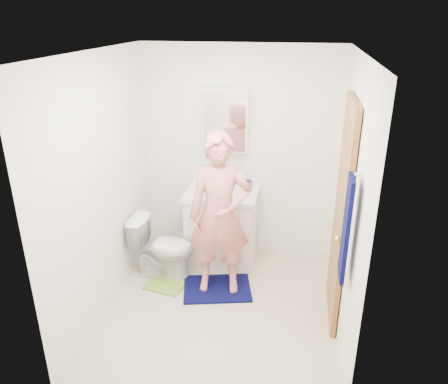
% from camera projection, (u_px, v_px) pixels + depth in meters
% --- Properties ---
extents(floor, '(2.20, 2.40, 0.02)m').
position_uv_depth(floor, '(220.00, 308.00, 4.29)').
color(floor, beige).
rests_on(floor, ground).
extents(ceiling, '(2.20, 2.40, 0.02)m').
position_uv_depth(ceiling, '(219.00, 51.00, 3.36)').
color(ceiling, white).
rests_on(ceiling, ground).
extents(wall_back, '(2.20, 0.02, 2.40)m').
position_uv_depth(wall_back, '(239.00, 154.00, 4.92)').
color(wall_back, white).
rests_on(wall_back, ground).
extents(wall_front, '(2.20, 0.02, 2.40)m').
position_uv_depth(wall_front, '(184.00, 270.00, 2.72)').
color(wall_front, white).
rests_on(wall_front, ground).
extents(wall_left, '(0.02, 2.40, 2.40)m').
position_uv_depth(wall_left, '(101.00, 187.00, 4.00)').
color(wall_left, white).
rests_on(wall_left, ground).
extents(wall_right, '(0.02, 2.40, 2.40)m').
position_uv_depth(wall_right, '(350.00, 204.00, 3.64)').
color(wall_right, white).
rests_on(wall_right, ground).
extents(vanity_cabinet, '(0.75, 0.55, 0.80)m').
position_uv_depth(vanity_cabinet, '(222.00, 228.00, 4.99)').
color(vanity_cabinet, white).
rests_on(vanity_cabinet, floor).
extents(countertop, '(0.79, 0.59, 0.05)m').
position_uv_depth(countertop, '(222.00, 194.00, 4.82)').
color(countertop, white).
rests_on(countertop, vanity_cabinet).
extents(sink_basin, '(0.40, 0.40, 0.03)m').
position_uv_depth(sink_basin, '(222.00, 192.00, 4.82)').
color(sink_basin, white).
rests_on(sink_basin, countertop).
extents(faucet, '(0.03, 0.03, 0.12)m').
position_uv_depth(faucet, '(225.00, 181.00, 4.95)').
color(faucet, silver).
rests_on(faucet, countertop).
extents(medicine_cabinet, '(0.50, 0.12, 0.70)m').
position_uv_depth(medicine_cabinet, '(225.00, 120.00, 4.73)').
color(medicine_cabinet, white).
rests_on(medicine_cabinet, wall_back).
extents(mirror_panel, '(0.46, 0.01, 0.66)m').
position_uv_depth(mirror_panel, '(224.00, 121.00, 4.67)').
color(mirror_panel, white).
rests_on(mirror_panel, wall_back).
extents(door, '(0.05, 0.80, 2.05)m').
position_uv_depth(door, '(341.00, 215.00, 3.85)').
color(door, '#A56B2D').
rests_on(door, ground).
extents(door_knob, '(0.07, 0.07, 0.07)m').
position_uv_depth(door_knob, '(338.00, 239.00, 3.60)').
color(door_knob, gold).
rests_on(door_knob, door).
extents(towel, '(0.03, 0.24, 0.80)m').
position_uv_depth(towel, '(346.00, 229.00, 3.12)').
color(towel, '#06083E').
rests_on(towel, wall_right).
extents(towel_hook, '(0.06, 0.02, 0.02)m').
position_uv_depth(towel_hook, '(359.00, 175.00, 2.95)').
color(towel_hook, silver).
rests_on(towel_hook, wall_right).
extents(toilet, '(0.67, 0.39, 0.68)m').
position_uv_depth(toilet, '(163.00, 247.00, 4.71)').
color(toilet, white).
rests_on(toilet, floor).
extents(bath_mat, '(0.79, 0.64, 0.02)m').
position_uv_depth(bath_mat, '(217.00, 288.00, 4.56)').
color(bath_mat, '#06083E').
rests_on(bath_mat, floor).
extents(green_rug, '(0.46, 0.41, 0.02)m').
position_uv_depth(green_rug, '(166.00, 284.00, 4.64)').
color(green_rug, '#77AB39').
rests_on(green_rug, floor).
extents(soap_dispenser, '(0.08, 0.09, 0.17)m').
position_uv_depth(soap_dispenser, '(203.00, 184.00, 4.80)').
color(soap_dispenser, '#CB5F7B').
rests_on(soap_dispenser, countertop).
extents(toothbrush_cup, '(0.15, 0.15, 0.10)m').
position_uv_depth(toothbrush_cup, '(247.00, 185.00, 4.86)').
color(toothbrush_cup, '#7B469A').
rests_on(toothbrush_cup, countertop).
extents(man, '(0.65, 0.47, 1.66)m').
position_uv_depth(man, '(220.00, 215.00, 4.25)').
color(man, '#D67B78').
rests_on(man, bath_mat).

